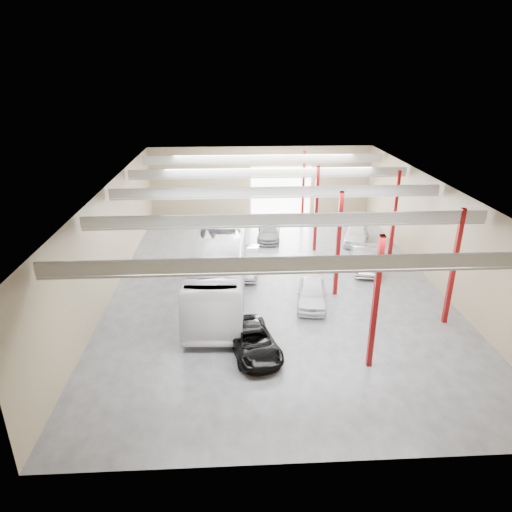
{
  "coord_description": "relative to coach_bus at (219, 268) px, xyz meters",
  "views": [
    {
      "loc": [
        -2.95,
        -28.96,
        13.85
      ],
      "look_at": [
        -1.39,
        -0.43,
        2.2
      ],
      "focal_mm": 32.0,
      "sensor_mm": 36.0,
      "label": 1
    }
  ],
  "objects": [
    {
      "name": "car_row_c",
      "position": [
        4.13,
        10.69,
        -1.23
      ],
      "size": [
        2.48,
        5.0,
        1.4
      ],
      "primitive_type": "imported",
      "rotation": [
        0.0,
        0.0,
        -0.11
      ],
      "color": "slate",
      "rests_on": "ground"
    },
    {
      "name": "depot_shell",
      "position": [
        4.0,
        2.17,
        3.04
      ],
      "size": [
        22.12,
        32.12,
        7.06
      ],
      "color": "#4A4B50",
      "rests_on": "ground"
    },
    {
      "name": "black_sedan",
      "position": [
        1.86,
        -6.81,
        -1.25
      ],
      "size": [
        3.3,
        5.29,
        1.36
      ],
      "primitive_type": "imported",
      "rotation": [
        0.0,
        0.0,
        0.23
      ],
      "color": "black",
      "rests_on": "ground"
    },
    {
      "name": "car_row_a",
      "position": [
        5.88,
        -1.61,
        -1.16
      ],
      "size": [
        2.55,
        4.75,
        1.54
      ],
      "primitive_type": "imported",
      "rotation": [
        0.0,
        0.0,
        -0.17
      ],
      "color": "white",
      "rests_on": "ground"
    },
    {
      "name": "car_right_far",
      "position": [
        11.62,
        9.37,
        -1.13
      ],
      "size": [
        3.36,
        5.07,
        1.6
      ],
      "primitive_type": "imported",
      "rotation": [
        0.0,
        0.0,
        -0.34
      ],
      "color": "white",
      "rests_on": "ground"
    },
    {
      "name": "car_right_near",
      "position": [
        10.77,
        3.69,
        -1.12
      ],
      "size": [
        2.55,
        5.18,
        1.63
      ],
      "primitive_type": "imported",
      "rotation": [
        0.0,
        0.0,
        -0.17
      ],
      "color": "#ABACB0",
      "rests_on": "ground"
    },
    {
      "name": "car_row_b",
      "position": [
        1.86,
        3.59,
        -1.07
      ],
      "size": [
        2.3,
        5.36,
        1.72
      ],
      "primitive_type": "imported",
      "rotation": [
        0.0,
        0.0,
        -0.09
      ],
      "color": "#B4B5B9",
      "rests_on": "ground"
    },
    {
      "name": "coach_bus",
      "position": [
        0.0,
        0.0,
        0.0
      ],
      "size": [
        3.86,
        14.01,
        3.86
      ],
      "primitive_type": "imported",
      "rotation": [
        0.0,
        0.0,
        -0.04
      ],
      "color": "white",
      "rests_on": "ground"
    }
  ]
}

